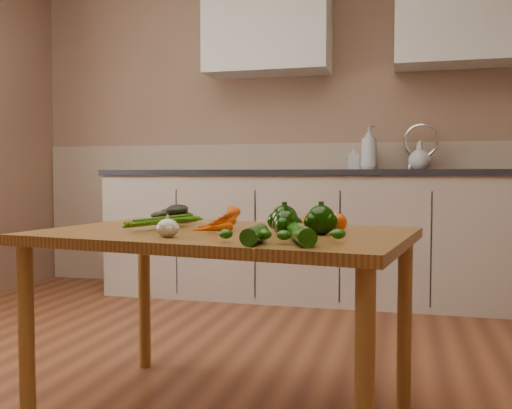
{
  "coord_description": "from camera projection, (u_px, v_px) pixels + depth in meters",
  "views": [
    {
      "loc": [
        0.86,
        -1.75,
        0.87
      ],
      "look_at": [
        0.31,
        0.4,
        0.75
      ],
      "focal_mm": 40.0,
      "sensor_mm": 36.0,
      "label": 1
    }
  ],
  "objects": [
    {
      "name": "upper_cabinets",
      "position": [
        353.0,
        19.0,
        3.97
      ],
      "size": [
        2.15,
        0.35,
        0.7
      ],
      "color": "silver",
      "rests_on": "room"
    },
    {
      "name": "soap_bottle_c",
      "position": [
        420.0,
        156.0,
        3.93
      ],
      "size": [
        0.19,
        0.19,
        0.19
      ],
      "primitive_type": "imported",
      "rotation": [
        0.0,
        0.0,
        0.4
      ],
      "color": "silver",
      "rests_on": "counter_run"
    },
    {
      "name": "garlic_bulb",
      "position": [
        168.0,
        228.0,
        1.79
      ],
      "size": [
        0.07,
        0.07,
        0.06
      ],
      "primitive_type": "ellipsoid",
      "color": "beige",
      "rests_on": "table"
    },
    {
      "name": "tomato_a",
      "position": [
        287.0,
        220.0,
        2.02
      ],
      "size": [
        0.08,
        0.08,
        0.07
      ],
      "primitive_type": "ellipsoid",
      "color": "#800208",
      "rests_on": "table"
    },
    {
      "name": "room",
      "position": [
        158.0,
        69.0,
        2.06
      ],
      "size": [
        4.04,
        5.04,
        2.64
      ],
      "color": "brown",
      "rests_on": "ground"
    },
    {
      "name": "tomato_c",
      "position": [
        337.0,
        222.0,
        1.95
      ],
      "size": [
        0.07,
        0.07,
        0.07
      ],
      "primitive_type": "ellipsoid",
      "color": "#CB4505",
      "rests_on": "table"
    },
    {
      "name": "pepper_a",
      "position": [
        284.0,
        220.0,
        1.91
      ],
      "size": [
        0.09,
        0.09,
        0.09
      ],
      "primitive_type": "sphere",
      "color": "black",
      "rests_on": "table"
    },
    {
      "name": "soap_bottle_b",
      "position": [
        354.0,
        158.0,
        4.06
      ],
      "size": [
        0.08,
        0.09,
        0.17
      ],
      "primitive_type": "imported",
      "rotation": [
        0.0,
        0.0,
        0.08
      ],
      "color": "silver",
      "rests_on": "counter_run"
    },
    {
      "name": "pepper_b",
      "position": [
        321.0,
        220.0,
        1.87
      ],
      "size": [
        0.1,
        0.1,
        0.1
      ],
      "primitive_type": "sphere",
      "color": "black",
      "rests_on": "table"
    },
    {
      "name": "zucchini_a",
      "position": [
        301.0,
        234.0,
        1.62
      ],
      "size": [
        0.12,
        0.22,
        0.05
      ],
      "primitive_type": "cylinder",
      "rotation": [
        1.57,
        0.0,
        0.33
      ],
      "color": "#124307",
      "rests_on": "table"
    },
    {
      "name": "tomato_b",
      "position": [
        310.0,
        220.0,
        2.1
      ],
      "size": [
        0.06,
        0.06,
        0.06
      ],
      "primitive_type": "ellipsoid",
      "color": "#CB4505",
      "rests_on": "table"
    },
    {
      "name": "leafy_greens",
      "position": [
        172.0,
        211.0,
        2.36
      ],
      "size": [
        0.18,
        0.16,
        0.09
      ],
      "primitive_type": null,
      "color": "black",
      "rests_on": "table"
    },
    {
      "name": "counter_run",
      "position": [
        306.0,
        233.0,
        4.0
      ],
      "size": [
        2.84,
        0.64,
        1.14
      ],
      "color": "#B8AA99",
      "rests_on": "ground"
    },
    {
      "name": "pepper_c",
      "position": [
        286.0,
        223.0,
        1.79
      ],
      "size": [
        0.09,
        0.09,
        0.09
      ],
      "primitive_type": "sphere",
      "color": "black",
      "rests_on": "table"
    },
    {
      "name": "table",
      "position": [
        224.0,
        252.0,
        2.0
      ],
      "size": [
        1.35,
        0.98,
        0.67
      ],
      "rotation": [
        0.0,
        0.0,
        -0.15
      ],
      "color": "brown",
      "rests_on": "ground"
    },
    {
      "name": "carrot_bunch",
      "position": [
        204.0,
        221.0,
        2.02
      ],
      "size": [
        0.26,
        0.21,
        0.06
      ],
      "primitive_type": null,
      "rotation": [
        0.0,
        0.0,
        -0.15
      ],
      "color": "#DF5105",
      "rests_on": "table"
    },
    {
      "name": "soap_bottle_a",
      "position": [
        369.0,
        148.0,
        3.98
      ],
      "size": [
        0.16,
        0.16,
        0.31
      ],
      "primitive_type": "imported",
      "rotation": [
        0.0,
        0.0,
        2.58
      ],
      "color": "silver",
      "rests_on": "counter_run"
    },
    {
      "name": "zucchini_b",
      "position": [
        255.0,
        235.0,
        1.63
      ],
      "size": [
        0.06,
        0.17,
        0.05
      ],
      "primitive_type": "cylinder",
      "rotation": [
        1.57,
        0.0,
        0.04
      ],
      "color": "#124307",
      "rests_on": "table"
    }
  ]
}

